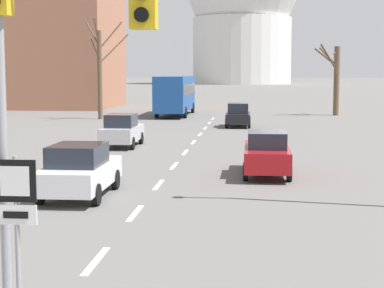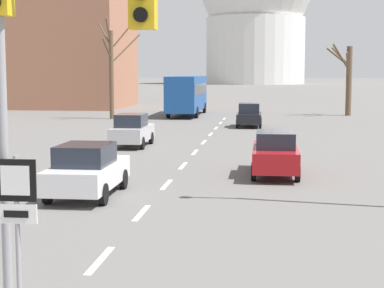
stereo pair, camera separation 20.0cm
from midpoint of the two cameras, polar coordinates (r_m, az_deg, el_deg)
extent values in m
cube|color=silver|center=(13.62, -7.75, -10.19)|extent=(0.16, 2.00, 0.01)
cube|color=silver|center=(17.87, -4.18, -6.12)|extent=(0.16, 2.00, 0.01)
cube|color=silver|center=(22.22, -2.03, -3.62)|extent=(0.16, 2.00, 0.01)
cube|color=silver|center=(26.62, -0.59, -1.94)|extent=(0.16, 2.00, 0.01)
cube|color=silver|center=(31.05, 0.44, -0.74)|extent=(0.16, 2.00, 0.01)
cube|color=silver|center=(35.50, 1.20, 0.17)|extent=(0.16, 2.00, 0.01)
cube|color=silver|center=(39.96, 1.80, 0.87)|extent=(0.16, 2.00, 0.01)
cube|color=silver|center=(44.43, 2.28, 1.43)|extent=(0.16, 2.00, 0.01)
cube|color=silver|center=(48.90, 2.67, 1.89)|extent=(0.16, 2.00, 0.01)
cube|color=silver|center=(53.38, 3.00, 2.27)|extent=(0.16, 2.00, 0.01)
cylinder|color=gray|center=(9.52, -15.84, 0.01)|extent=(0.14, 0.14, 5.72)
cylinder|color=black|center=(8.76, -3.92, 11.39)|extent=(0.20, 0.06, 0.20)
cylinder|color=gray|center=(9.55, -14.61, -9.11)|extent=(0.07, 0.07, 2.72)
cube|color=black|center=(9.32, -14.83, -3.14)|extent=(0.60, 0.03, 0.60)
cube|color=white|center=(9.30, -14.87, -3.16)|extent=(0.42, 0.01, 0.42)
cube|color=white|center=(9.41, -14.74, -6.03)|extent=(0.60, 0.03, 0.28)
cube|color=black|center=(9.39, -14.78, -6.05)|extent=(0.36, 0.01, 0.10)
cube|color=black|center=(45.45, 5.23, 2.33)|extent=(1.67, 3.81, 0.66)
cube|color=#1E232D|center=(45.22, 5.24, 3.18)|extent=(1.42, 1.83, 0.71)
cylinder|color=black|center=(46.68, 4.30, 2.05)|extent=(0.18, 0.64, 0.64)
cylinder|color=black|center=(46.64, 6.23, 2.02)|extent=(0.18, 0.64, 0.64)
cylinder|color=black|center=(44.33, 4.18, 1.82)|extent=(0.18, 0.64, 0.64)
cylinder|color=black|center=(44.29, 6.21, 1.79)|extent=(0.18, 0.64, 0.64)
cube|color=maroon|center=(24.37, 7.64, -1.12)|extent=(1.65, 4.51, 0.75)
cube|color=#1E232D|center=(24.06, 7.67, 0.40)|extent=(1.40, 2.16, 0.60)
cylinder|color=black|center=(25.80, 5.85, -1.52)|extent=(0.18, 0.66, 0.66)
cylinder|color=black|center=(25.83, 9.29, -1.56)|extent=(0.18, 0.66, 0.66)
cylinder|color=black|center=(23.03, 5.76, -2.48)|extent=(0.18, 0.66, 0.66)
cylinder|color=black|center=(23.07, 9.62, -2.52)|extent=(0.18, 0.66, 0.66)
cube|color=silver|center=(20.37, -8.99, -2.71)|extent=(1.78, 4.31, 0.70)
cube|color=#1E232D|center=(20.07, -9.18, -0.92)|extent=(1.52, 2.07, 0.64)
cylinder|color=black|center=(21.92, -10.16, -3.01)|extent=(0.18, 0.65, 0.65)
cylinder|color=black|center=(21.50, -5.85, -3.12)|extent=(0.18, 0.65, 0.65)
cylinder|color=black|center=(19.42, -12.42, -4.28)|extent=(0.18, 0.65, 0.65)
cylinder|color=black|center=(18.94, -7.58, -4.45)|extent=(0.18, 0.65, 0.65)
cube|color=#B7B7BC|center=(33.58, -5.17, 0.95)|extent=(1.65, 4.12, 0.73)
cube|color=#1E232D|center=(33.32, -5.25, 2.11)|extent=(1.40, 1.98, 0.66)
cylinder|color=black|center=(35.02, -5.98, 0.57)|extent=(0.18, 0.64, 0.64)
cylinder|color=black|center=(34.72, -3.49, 0.54)|extent=(0.18, 0.64, 0.64)
cylinder|color=black|center=(32.54, -6.95, 0.11)|extent=(0.18, 0.64, 0.64)
cylinder|color=black|center=(32.22, -4.27, 0.07)|extent=(0.18, 0.64, 0.64)
cube|color=#19478C|center=(57.11, -0.35, 4.54)|extent=(2.50, 10.80, 3.00)
cube|color=black|center=(57.09, -0.35, 4.91)|extent=(2.52, 10.26, 0.90)
cylinder|color=black|center=(61.07, -1.04, 3.25)|extent=(0.26, 0.96, 0.96)
cylinder|color=black|center=(60.80, 1.21, 3.24)|extent=(0.26, 0.96, 0.96)
cylinder|color=black|center=(54.13, -2.02, 2.84)|extent=(0.26, 0.96, 0.96)
cylinder|color=black|center=(53.83, 0.51, 2.82)|extent=(0.26, 0.96, 0.96)
cylinder|color=brown|center=(58.75, 13.87, 5.45)|extent=(0.51, 0.51, 6.12)
cylinder|color=brown|center=(59.25, 13.15, 7.57)|extent=(1.51, 1.42, 1.81)
cylinder|color=brown|center=(57.86, 13.19, 7.57)|extent=(1.70, 1.86, 2.25)
cylinder|color=brown|center=(57.58, 13.77, 6.82)|extent=(0.64, 2.40, 2.29)
cylinder|color=brown|center=(58.43, 12.97, 7.54)|extent=(2.12, 0.66, 1.68)
cylinder|color=brown|center=(59.75, 13.87, 6.70)|extent=(0.33, 2.13, 1.79)
cylinder|color=brown|center=(53.33, -7.07, 6.10)|extent=(0.36, 0.36, 7.22)
cylinder|color=brown|center=(52.82, -7.33, 9.88)|extent=(0.21, 1.39, 2.17)
cylinder|color=brown|center=(53.55, -6.09, 9.59)|extent=(1.86, 0.86, 2.32)
cylinder|color=brown|center=(53.85, -7.66, 9.64)|extent=(1.29, 0.75, 2.00)
cylinder|color=brown|center=(52.18, -7.47, 8.40)|extent=(0.19, 2.54, 1.69)
cylinder|color=brown|center=(53.74, -5.79, 8.46)|extent=(2.19, 1.51, 2.45)
cylinder|color=silver|center=(207.66, 5.67, 8.23)|extent=(31.32, 31.32, 20.88)
cube|color=#9E664C|center=(73.68, -12.92, 11.86)|extent=(18.00, 14.00, 22.07)
camera|label=1|loc=(0.10, -89.39, 0.07)|focal=60.00mm
camera|label=2|loc=(0.10, 90.61, -0.07)|focal=60.00mm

